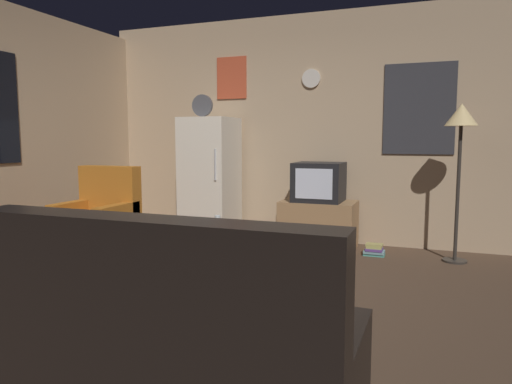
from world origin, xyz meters
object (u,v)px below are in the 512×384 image
object	(u,v)px
wine_glass	(218,224)
mug_ceramic_white	(212,224)
mug_ceramic_tan	(203,223)
armchair	(98,228)
coffee_table	(200,256)
crt_tv	(319,182)
couch	(175,338)
tv_stand	(318,224)
standing_lamp	(461,127)
remote_control	(207,228)
book_stack	(374,250)
fridge	(210,179)

from	to	relation	value
wine_glass	mug_ceramic_white	bearing A→B (deg)	135.98
mug_ceramic_tan	armchair	xyz separation A→B (m)	(-1.22, 0.04, -0.13)
coffee_table	mug_ceramic_white	bearing A→B (deg)	79.50
mug_ceramic_tan	armchair	bearing A→B (deg)	177.92
crt_tv	couch	xyz separation A→B (m)	(0.11, -3.38, -0.45)
tv_stand	standing_lamp	xyz separation A→B (m)	(1.45, -0.13, 1.09)
tv_stand	wine_glass	world-z (taller)	wine_glass
tv_stand	coffee_table	xyz separation A→B (m)	(-0.69, -1.59, -0.06)
crt_tv	remote_control	world-z (taller)	crt_tv
crt_tv	tv_stand	bearing A→B (deg)	95.82
coffee_table	book_stack	xyz separation A→B (m)	(1.34, 1.43, -0.15)
wine_glass	couch	xyz separation A→B (m)	(0.66, -1.86, -0.19)
standing_lamp	mug_ceramic_tan	xyz separation A→B (m)	(-2.21, -1.26, -0.89)
crt_tv	coffee_table	distance (m)	1.82
standing_lamp	mug_ceramic_white	distance (m)	2.63
crt_tv	book_stack	world-z (taller)	crt_tv
crt_tv	armchair	xyz separation A→B (m)	(-1.98, -1.35, -0.42)
fridge	couch	bearing A→B (deg)	-66.41
standing_lamp	book_stack	xyz separation A→B (m)	(-0.80, -0.03, -1.30)
tv_stand	couch	xyz separation A→B (m)	(0.11, -3.38, 0.04)
wine_glass	crt_tv	bearing A→B (deg)	70.11
standing_lamp	wine_glass	world-z (taller)	standing_lamp
tv_stand	coffee_table	size ratio (longest dim) A/B	1.17
fridge	book_stack	distance (m)	2.13
armchair	remote_control	bearing A→B (deg)	-3.47
crt_tv	book_stack	bearing A→B (deg)	-13.63
wine_glass	book_stack	distance (m)	1.87
remote_control	armchair	distance (m)	1.29
crt_tv	couch	bearing A→B (deg)	-88.21
wine_glass	mug_ceramic_white	xyz separation A→B (m)	(-0.11, 0.11, -0.03)
coffee_table	wine_glass	xyz separation A→B (m)	(0.14, 0.07, 0.29)
coffee_table	wine_glass	distance (m)	0.33
fridge	remote_control	bearing A→B (deg)	-64.88
standing_lamp	mug_ceramic_white	world-z (taller)	standing_lamp
book_stack	armchair	bearing A→B (deg)	-155.71
coffee_table	fridge	bearing A→B (deg)	113.15
mug_ceramic_tan	couch	world-z (taller)	couch
mug_ceramic_tan	fridge	bearing A→B (deg)	113.56
fridge	standing_lamp	world-z (taller)	fridge
wine_glass	armchair	xyz separation A→B (m)	(-1.43, 0.18, -0.16)
crt_tv	mug_ceramic_tan	world-z (taller)	crt_tv
wine_glass	armchair	distance (m)	1.45
coffee_table	remote_control	bearing A→B (deg)	94.48
crt_tv	armchair	size ratio (longest dim) A/B	0.56
fridge	remote_control	world-z (taller)	fridge
standing_lamp	couch	distance (m)	3.67
couch	book_stack	xyz separation A→B (m)	(0.54, 3.22, -0.25)
wine_glass	mug_ceramic_white	distance (m)	0.16
armchair	coffee_table	bearing A→B (deg)	-10.59
fridge	armchair	bearing A→B (deg)	-115.66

